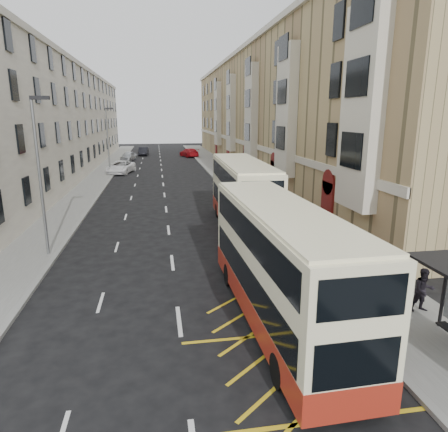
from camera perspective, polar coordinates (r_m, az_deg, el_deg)
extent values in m
plane|color=black|center=(11.66, -5.22, -24.11)|extent=(200.00, 200.00, 0.00)
cube|color=slate|center=(40.70, 2.78, 4.03)|extent=(4.00, 120.00, 0.15)
cube|color=slate|center=(40.40, -19.28, 3.17)|extent=(3.00, 120.00, 0.15)
cube|color=gray|center=(40.33, 0.00, 3.95)|extent=(0.25, 120.00, 0.15)
cube|color=gray|center=(40.17, -17.17, 3.27)|extent=(0.25, 120.00, 0.15)
cube|color=tan|center=(56.82, 6.59, 14.34)|extent=(10.00, 79.00, 15.00)
cube|color=beige|center=(55.75, 1.42, 10.83)|extent=(0.18, 79.00, 0.50)
cube|color=beige|center=(56.18, 1.42, 22.10)|extent=(0.40, 79.00, 0.50)
cube|color=beige|center=(21.70, 19.14, 14.16)|extent=(0.80, 3.20, 10.00)
cube|color=beige|center=(32.78, 8.92, 14.48)|extent=(0.80, 3.20, 10.00)
cube|color=beige|center=(44.34, 3.93, 14.48)|extent=(0.80, 3.20, 10.00)
cube|color=beige|center=(56.09, 1.01, 14.43)|extent=(0.80, 3.20, 10.00)
cube|color=beige|center=(67.92, -0.89, 14.38)|extent=(0.80, 3.20, 10.00)
cube|color=#601210|center=(26.01, 14.56, 1.45)|extent=(0.20, 1.60, 3.00)
cube|color=#601210|center=(37.10, 7.09, 5.49)|extent=(0.20, 1.60, 3.00)
cube|color=#601210|center=(48.62, 3.06, 7.61)|extent=(0.20, 1.60, 3.00)
cube|color=#601210|center=(60.33, 0.57, 8.90)|extent=(0.20, 1.60, 3.00)
cube|color=#601210|center=(72.13, -1.12, 9.75)|extent=(0.20, 1.60, 3.00)
cube|color=white|center=(56.17, -23.39, 12.29)|extent=(9.00, 79.00, 13.00)
cube|color=beige|center=(55.60, -19.29, 19.37)|extent=(0.30, 79.00, 0.50)
cube|color=black|center=(14.87, 24.95, -10.05)|extent=(0.08, 0.08, 2.60)
cube|color=black|center=(15.60, 28.89, -9.38)|extent=(0.08, 0.08, 2.60)
cylinder|color=red|center=(15.00, 19.08, -12.63)|extent=(0.06, 0.06, 1.00)
cylinder|color=red|center=(17.64, 14.08, -8.13)|extent=(0.06, 0.06, 1.00)
cylinder|color=red|center=(20.46, 10.49, -4.80)|extent=(0.06, 0.06, 1.00)
cube|color=red|center=(17.47, 14.17, -6.68)|extent=(0.05, 6.50, 0.06)
cube|color=red|center=(17.62, 14.09, -7.98)|extent=(0.05, 6.50, 0.06)
cylinder|color=slate|center=(22.16, -24.80, 4.90)|extent=(0.16, 0.16, 8.00)
cube|color=black|center=(21.86, -24.84, 15.09)|extent=(0.90, 0.18, 0.18)
cylinder|color=slate|center=(51.57, -16.26, 10.18)|extent=(0.16, 0.16, 8.00)
cube|color=black|center=(51.45, -16.11, 14.54)|extent=(0.90, 0.18, 0.18)
cube|color=#FAF2C2|center=(14.08, 7.95, -6.57)|extent=(2.70, 10.76, 3.84)
cube|color=maroon|center=(14.67, 7.75, -12.00)|extent=(2.73, 10.79, 0.88)
cube|color=black|center=(14.25, 7.89, -8.31)|extent=(2.71, 9.90, 1.07)
cube|color=black|center=(13.71, 8.12, -1.91)|extent=(2.71, 9.90, 0.97)
cube|color=#FAF2C2|center=(13.52, 8.23, 1.22)|extent=(2.59, 10.33, 0.12)
cube|color=black|center=(19.07, 2.79, -2.21)|extent=(2.07, 0.13, 1.26)
cube|color=black|center=(18.61, 2.86, 3.70)|extent=(1.70, 0.12, 0.44)
cube|color=black|center=(9.92, 18.34, -19.38)|extent=(2.07, 0.13, 1.17)
cylinder|color=black|center=(17.54, 0.69, -8.40)|extent=(0.30, 0.98, 0.97)
cylinder|color=black|center=(18.08, 7.59, -7.83)|extent=(0.30, 0.98, 0.97)
cylinder|color=black|center=(11.71, 7.91, -21.04)|extent=(0.30, 0.98, 0.97)
cylinder|color=black|center=(12.51, 18.06, -19.15)|extent=(0.30, 0.98, 0.97)
cube|color=#FAF2C2|center=(25.40, 2.64, 3.11)|extent=(2.88, 11.22, 4.00)
cube|color=maroon|center=(25.74, 2.60, -0.27)|extent=(2.92, 11.25, 0.91)
cube|color=black|center=(25.50, 2.63, 2.05)|extent=(2.90, 10.33, 1.11)
cube|color=black|center=(25.19, 2.67, 5.88)|extent=(2.90, 10.33, 1.01)
cube|color=#FAF2C2|center=(25.09, 2.69, 7.69)|extent=(2.77, 10.77, 0.12)
cube|color=black|center=(30.87, 0.79, 4.28)|extent=(2.15, 0.15, 1.32)
cube|color=black|center=(30.58, 0.81, 8.12)|extent=(1.77, 0.14, 0.46)
cube|color=black|center=(20.20, 5.43, -1.09)|extent=(2.15, 0.15, 1.22)
cylinder|color=black|center=(29.07, -0.87, 0.81)|extent=(0.32, 1.02, 1.01)
cylinder|color=black|center=(29.43, 3.56, 0.94)|extent=(0.32, 1.02, 1.01)
cylinder|color=black|center=(22.26, 1.32, -3.39)|extent=(0.32, 1.02, 1.01)
cylinder|color=black|center=(22.72, 7.04, -3.13)|extent=(0.32, 1.02, 1.01)
imported|color=black|center=(14.18, 21.42, -13.20)|extent=(0.68, 0.59, 1.56)
imported|color=black|center=(16.60, 26.63, -9.46)|extent=(0.83, 0.65, 1.67)
imported|color=black|center=(17.48, 21.06, -7.30)|extent=(1.13, 0.49, 1.91)
imported|color=white|center=(53.30, -14.54, 6.77)|extent=(3.84, 6.13, 1.58)
imported|color=#B3B7BC|center=(68.08, -13.49, 8.32)|extent=(2.80, 4.76, 1.52)
imported|color=black|center=(76.95, -11.43, 9.06)|extent=(1.90, 4.74, 1.53)
imported|color=#A20D14|center=(73.03, -5.01, 9.02)|extent=(3.57, 5.67, 1.53)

